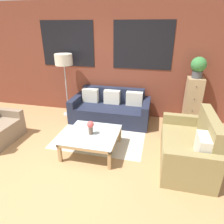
% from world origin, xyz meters
% --- Properties ---
extents(ground_plane, '(16.00, 16.00, 0.00)m').
position_xyz_m(ground_plane, '(0.00, 0.00, 0.00)').
color(ground_plane, '#AD7F51').
extents(wall_back_brick, '(8.40, 0.09, 2.80)m').
position_xyz_m(wall_back_brick, '(0.00, 2.44, 1.41)').
color(wall_back_brick, brown).
rests_on(wall_back_brick, ground_plane).
extents(rug, '(1.89, 1.56, 0.00)m').
position_xyz_m(rug, '(0.26, 1.17, 0.00)').
color(rug, beige).
rests_on(rug, ground_plane).
extents(couch_dark, '(1.92, 0.88, 0.78)m').
position_xyz_m(couch_dark, '(0.28, 1.95, 0.29)').
color(couch_dark, '#1E2338').
rests_on(couch_dark, ground_plane).
extents(settee_vintage, '(0.80, 1.47, 0.92)m').
position_xyz_m(settee_vintage, '(2.00, 0.56, 0.31)').
color(settee_vintage, olive).
rests_on(settee_vintage, ground_plane).
extents(coffee_table, '(0.97, 0.97, 0.37)m').
position_xyz_m(coffee_table, '(0.26, 0.54, 0.32)').
color(coffee_table, silver).
rests_on(coffee_table, ground_plane).
extents(floor_lamp, '(0.43, 0.43, 1.60)m').
position_xyz_m(floor_lamp, '(-0.93, 2.05, 1.40)').
color(floor_lamp, '#B2B2B7').
rests_on(floor_lamp, ground_plane).
extents(drawer_cabinet, '(0.35, 0.40, 1.15)m').
position_xyz_m(drawer_cabinet, '(2.21, 2.17, 0.58)').
color(drawer_cabinet, tan).
rests_on(drawer_cabinet, ground_plane).
extents(potted_plant, '(0.33, 0.33, 0.46)m').
position_xyz_m(potted_plant, '(2.21, 2.17, 1.41)').
color(potted_plant, '#47474C').
rests_on(potted_plant, drawer_cabinet).
extents(flower_vase, '(0.13, 0.13, 0.26)m').
position_xyz_m(flower_vase, '(0.25, 0.53, 0.53)').
color(flower_vase, brown).
rests_on(flower_vase, coffee_table).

